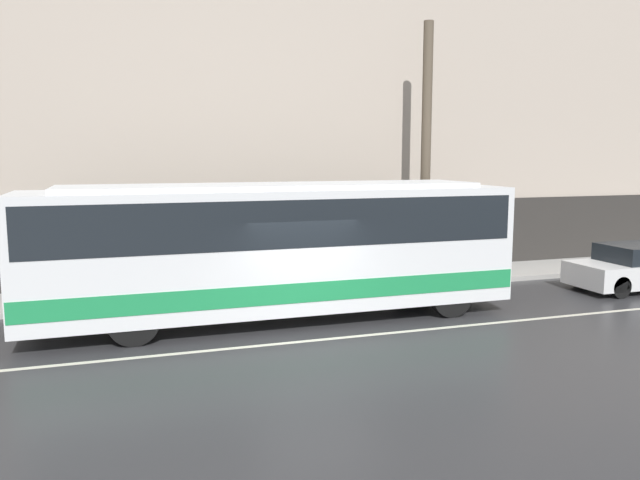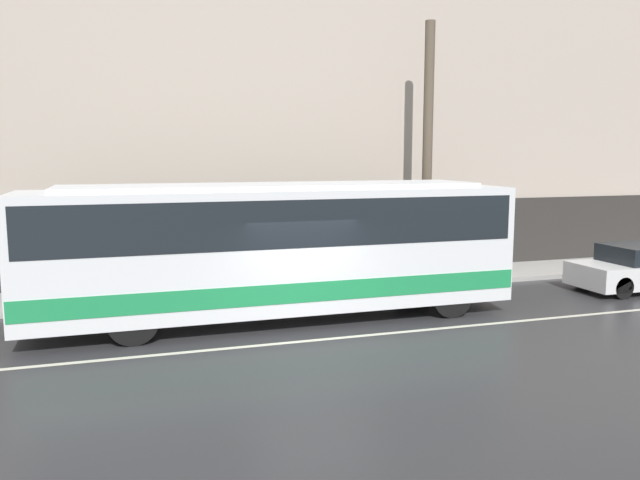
% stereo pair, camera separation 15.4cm
% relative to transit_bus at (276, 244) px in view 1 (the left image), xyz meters
% --- Properties ---
extents(ground_plane, '(60.00, 60.00, 0.00)m').
position_rel_transit_bus_xyz_m(ground_plane, '(0.32, -1.93, -1.84)').
color(ground_plane, '#2D2D30').
extents(sidewalk, '(60.00, 2.48, 0.14)m').
position_rel_transit_bus_xyz_m(sidewalk, '(0.32, 3.31, -1.77)').
color(sidewalk, '#A09E99').
rests_on(sidewalk, ground_plane).
extents(building_facade, '(60.00, 0.35, 9.72)m').
position_rel_transit_bus_xyz_m(building_facade, '(0.32, 4.70, 2.85)').
color(building_facade, '#B7A899').
rests_on(building_facade, ground_plane).
extents(lane_stripe, '(54.00, 0.14, 0.01)m').
position_rel_transit_bus_xyz_m(lane_stripe, '(0.32, -1.93, -1.84)').
color(lane_stripe, beige).
rests_on(lane_stripe, ground_plane).
extents(transit_bus, '(11.47, 2.48, 3.27)m').
position_rel_transit_bus_xyz_m(transit_bus, '(0.00, 0.00, 0.00)').
color(transit_bus, white).
rests_on(transit_bus, ground_plane).
extents(utility_pole_near, '(0.30, 0.30, 7.70)m').
position_rel_transit_bus_xyz_m(utility_pole_near, '(5.37, 2.76, 2.15)').
color(utility_pole_near, brown).
rests_on(utility_pole_near, sidewalk).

